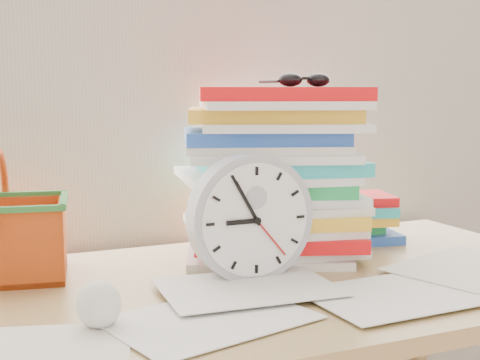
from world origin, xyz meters
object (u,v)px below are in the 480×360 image
desk (245,322)px  book_stack (341,218)px  clock (250,218)px  paper_stack (272,173)px  basket (0,216)px

desk → book_stack: size_ratio=5.51×
book_stack → clock: bearing=-147.1°
paper_stack → clock: bearing=-128.1°
book_stack → basket: (-0.75, -0.01, 0.07)m
clock → book_stack: clock is taller
book_stack → basket: basket is taller
clock → desk: bearing=-146.3°
paper_stack → clock: 0.21m
paper_stack → basket: size_ratio=1.54×
clock → basket: bearing=154.3°
basket → desk: bearing=-16.9°
book_stack → basket: bearing=-178.9°
desk → paper_stack: 0.33m
book_stack → basket: size_ratio=1.06×
desk → book_stack: 0.43m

